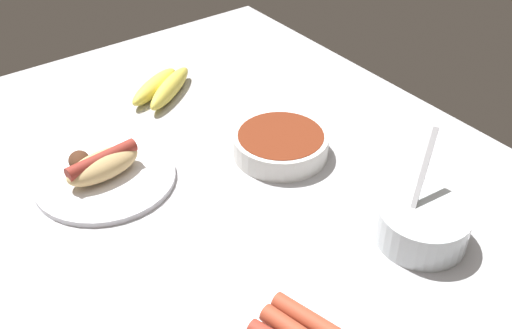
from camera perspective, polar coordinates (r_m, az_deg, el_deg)
name	(u,v)px	position (r cm, az deg, el deg)	size (l,w,h in cm)	color
ground_plane	(239,186)	(104.36, -1.58, -2.00)	(120.00, 90.00, 3.00)	#B2B2B7
bowl_chili	(281,143)	(107.83, 2.32, 1.98)	(16.91, 16.91, 4.20)	white
plate_hotdog_assembled	(103,172)	(105.23, -14.12, -0.66)	(23.68, 23.68, 5.61)	white
bowl_coleslaw	(423,224)	(93.38, 15.36, -5.39)	(13.48, 13.48, 15.20)	silver
banana_bunch	(163,87)	(127.00, -8.73, 7.17)	(14.43, 17.69, 3.86)	#E5D14C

